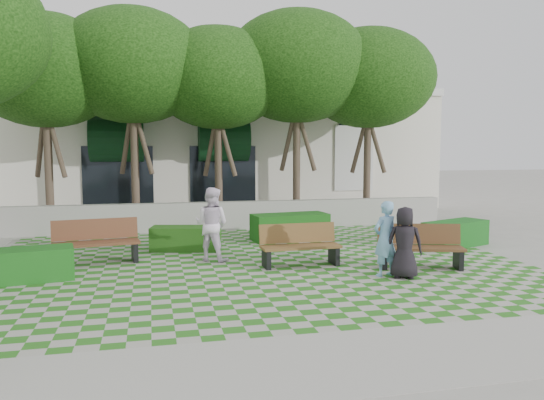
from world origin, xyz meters
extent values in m
plane|color=gray|center=(0.00, 0.00, 0.00)|extent=(90.00, 90.00, 0.00)
plane|color=#2B721E|center=(0.00, 1.00, 0.01)|extent=(12.00, 12.00, 0.00)
cube|color=#9E9B93|center=(0.00, -4.70, 0.01)|extent=(16.00, 2.00, 0.01)
cube|color=#9E9B93|center=(0.00, 6.20, 0.45)|extent=(15.00, 0.36, 0.90)
cube|color=#4F321B|center=(3.42, -0.31, 0.45)|extent=(1.90, 1.04, 0.06)
cube|color=#4F321B|center=(3.49, -0.06, 0.73)|extent=(1.78, 0.63, 0.46)
cube|color=black|center=(2.64, -0.09, 0.22)|extent=(0.24, 0.51, 0.44)
cube|color=black|center=(4.20, -0.53, 0.22)|extent=(0.24, 0.51, 0.44)
cube|color=brown|center=(0.93, 0.50, 0.44)|extent=(1.79, 0.59, 0.06)
cube|color=brown|center=(0.92, 0.76, 0.71)|extent=(1.78, 0.18, 0.45)
cube|color=black|center=(0.14, 0.48, 0.22)|extent=(0.11, 0.50, 0.43)
cube|color=black|center=(1.71, 0.52, 0.22)|extent=(0.11, 0.50, 0.43)
cube|color=#56301D|center=(-3.53, 1.77, 0.48)|extent=(1.97, 0.85, 0.06)
cube|color=#56301D|center=(-3.57, 2.04, 0.76)|extent=(1.90, 0.41, 0.48)
cube|color=black|center=(-4.37, 1.65, 0.23)|extent=(0.18, 0.54, 0.47)
cube|color=black|center=(-2.70, 1.89, 0.23)|extent=(0.18, 0.54, 0.47)
cube|color=#154F1A|center=(5.65, 1.91, 0.34)|extent=(2.08, 1.46, 0.68)
cube|color=#144B14|center=(1.56, 3.82, 0.38)|extent=(2.25, 1.13, 0.76)
cube|color=#1B4713|center=(-1.44, 2.93, 0.31)|extent=(1.87, 1.06, 0.62)
cube|color=#155117|center=(-4.78, 0.44, 0.32)|extent=(1.96, 1.05, 0.65)
imported|color=#7BB4E1|center=(2.36, -0.76, 0.78)|extent=(0.65, 0.52, 1.56)
imported|color=black|center=(2.66, -1.02, 0.73)|extent=(0.84, 0.72, 1.46)
imported|color=white|center=(-0.94, 1.54, 0.86)|extent=(1.05, 0.99, 1.72)
cylinder|color=#47382B|center=(-5.50, 7.60, 1.82)|extent=(0.26, 0.26, 3.64)
ellipsoid|color=#1E4C11|center=(-5.50, 7.60, 5.07)|extent=(4.80, 4.80, 3.60)
cylinder|color=#47382B|center=(-2.80, 7.60, 1.90)|extent=(0.26, 0.26, 3.81)
ellipsoid|color=#1E4C11|center=(-2.80, 7.60, 5.30)|extent=(5.00, 5.00, 3.75)
cylinder|color=#47382B|center=(0.00, 7.60, 1.79)|extent=(0.26, 0.26, 3.58)
ellipsoid|color=#1E4C11|center=(0.00, 7.60, 4.99)|extent=(4.60, 4.60, 3.45)
cylinder|color=#47382B|center=(2.80, 7.60, 1.96)|extent=(0.26, 0.26, 3.92)
ellipsoid|color=#1E4C11|center=(2.80, 7.60, 5.46)|extent=(5.20, 5.20, 3.90)
cylinder|color=#47382B|center=(5.50, 7.60, 1.85)|extent=(0.26, 0.26, 3.70)
ellipsoid|color=#1E4C11|center=(5.50, 7.60, 5.15)|extent=(4.80, 4.80, 3.60)
cube|color=silver|center=(1.00, 14.20, 2.50)|extent=(18.00, 8.00, 5.00)
cube|color=white|center=(1.00, 10.20, 5.00)|extent=(18.00, 0.30, 0.30)
cube|color=black|center=(6.00, 10.18, 2.20)|extent=(1.40, 0.10, 2.40)
cylinder|color=#0E3417|center=(-3.50, 10.18, 3.00)|extent=(3.00, 1.80, 1.80)
cube|color=black|center=(-3.50, 10.18, 1.60)|extent=(2.60, 0.08, 2.20)
cylinder|color=#0E3417|center=(0.50, 10.18, 3.00)|extent=(3.00, 1.80, 1.80)
cube|color=black|center=(0.50, 10.18, 1.60)|extent=(2.60, 0.08, 2.20)
camera|label=1|loc=(-2.29, -10.68, 2.63)|focal=35.00mm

